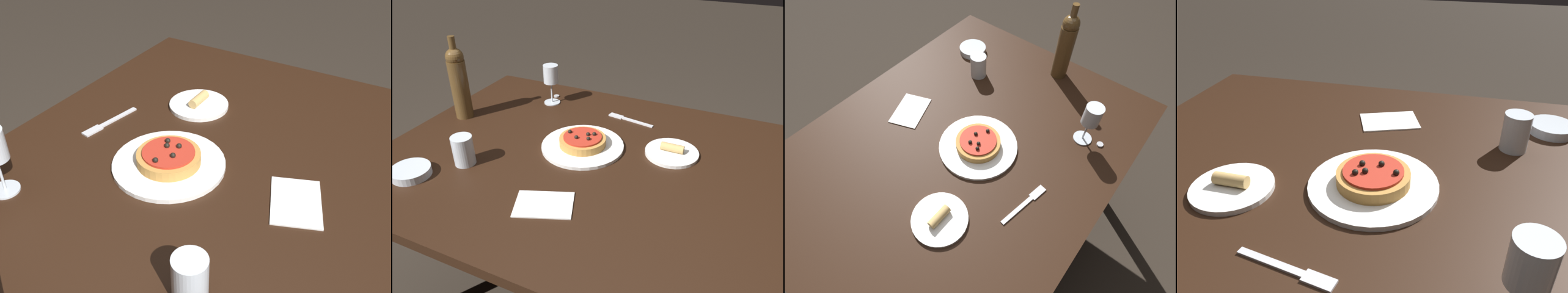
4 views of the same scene
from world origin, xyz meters
TOP-DOWN VIEW (x-y plane):
  - dining_table at (0.00, 0.00)m, footprint 1.37×1.07m
  - dinner_plate at (0.03, -0.06)m, footprint 0.29×0.29m
  - pizza at (0.03, -0.06)m, footprint 0.16×0.16m
  - wine_glass at (0.31, -0.34)m, footprint 0.07×0.07m
  - wine_bottle at (0.57, -0.08)m, footprint 0.07×0.07m
  - water_cup at (0.34, 0.20)m, footprint 0.07×0.07m
  - side_bowl at (0.45, 0.32)m, footprint 0.12×0.12m
  - fork at (-0.04, -0.32)m, footprint 0.19×0.05m
  - side_plate at (-0.26, -0.14)m, footprint 0.18×0.18m
  - paper_napkin at (-0.00, 0.27)m, footprint 0.20×0.17m
  - bottle_cap at (0.33, -0.40)m, footprint 0.02×0.02m

SIDE VIEW (x-z plane):
  - dining_table at x=0.00m, z-range 0.28..1.01m
  - paper_napkin at x=0.00m, z-range 0.72..0.72m
  - fork at x=-0.04m, z-range 0.72..0.73m
  - bottle_cap at x=0.33m, z-range 0.72..0.73m
  - dinner_plate at x=0.03m, z-range 0.72..0.73m
  - side_plate at x=-0.26m, z-range 0.71..0.75m
  - side_bowl at x=0.45m, z-range 0.72..0.75m
  - pizza at x=0.03m, z-range 0.73..0.77m
  - water_cup at x=0.34m, z-range 0.72..0.82m
  - wine_glass at x=0.31m, z-range 0.76..0.93m
  - wine_bottle at x=0.57m, z-range 0.71..1.03m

